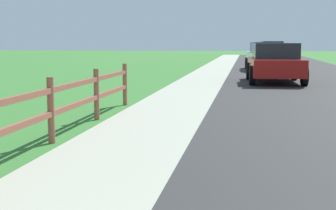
% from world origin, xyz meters
% --- Properties ---
extents(ground_plane, '(120.00, 120.00, 0.00)m').
position_xyz_m(ground_plane, '(0.00, 25.00, 0.00)').
color(ground_plane, '#377430').
extents(road_asphalt, '(7.00, 66.00, 0.01)m').
position_xyz_m(road_asphalt, '(3.50, 27.00, 0.00)').
color(road_asphalt, '#2D2D2D').
rests_on(road_asphalt, ground).
extents(curb_concrete, '(6.00, 66.00, 0.01)m').
position_xyz_m(curb_concrete, '(-3.00, 27.00, 0.00)').
color(curb_concrete, '#A8AA96').
rests_on(curb_concrete, ground).
extents(grass_verge, '(5.00, 66.00, 0.00)m').
position_xyz_m(grass_verge, '(-4.50, 27.00, 0.01)').
color(grass_verge, '#377430').
rests_on(grass_verge, ground).
extents(rail_fence, '(0.11, 12.04, 1.07)m').
position_xyz_m(rail_fence, '(-2.18, 5.81, 0.63)').
color(rail_fence, brown).
rests_on(rail_fence, ground).
extents(parked_suv_red, '(2.26, 4.56, 1.57)m').
position_xyz_m(parked_suv_red, '(1.99, 19.60, 0.79)').
color(parked_suv_red, maroon).
rests_on(parked_suv_red, ground).
extents(parked_car_white, '(2.33, 4.89, 1.59)m').
position_xyz_m(parked_car_white, '(1.93, 28.05, 0.80)').
color(parked_car_white, white).
rests_on(parked_car_white, ground).
extents(parked_car_silver, '(2.25, 5.00, 1.65)m').
position_xyz_m(parked_car_silver, '(2.78, 38.99, 0.82)').
color(parked_car_silver, '#B7BABF').
rests_on(parked_car_silver, ground).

